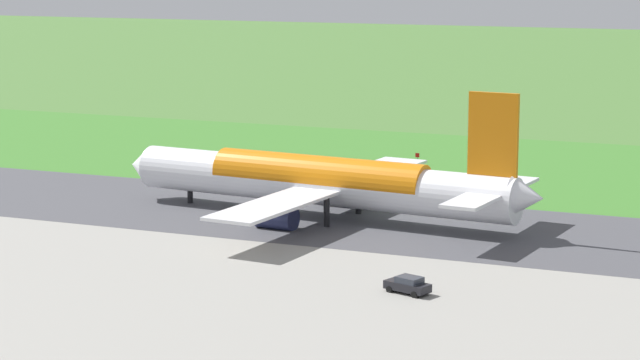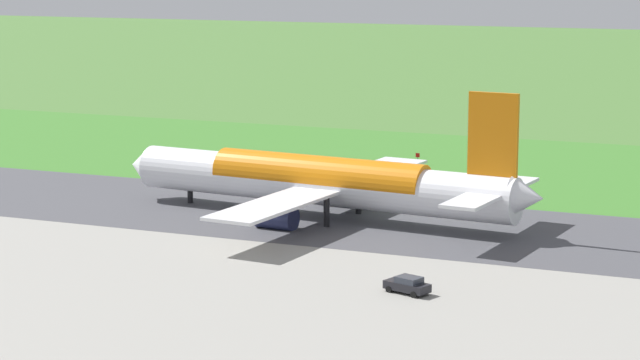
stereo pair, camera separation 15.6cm
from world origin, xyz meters
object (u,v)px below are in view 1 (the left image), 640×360
Objects in this scene: airliner_main at (323,182)px; no_stopping_sign at (417,160)px; traffic_cone_orange at (392,168)px; service_car_followme at (408,285)px.

airliner_main is 22.86× the size of no_stopping_sign.
traffic_cone_orange is (3.78, -34.57, -4.08)m from airliner_main.
no_stopping_sign is at bearing -72.23° from service_car_followme.
no_stopping_sign is 4.31× the size of traffic_cone_orange.
traffic_cone_orange is at bearing -69.13° from service_car_followme.
traffic_cone_orange is (3.22, 1.70, -1.14)m from no_stopping_sign.
airliner_main reaches higher than service_car_followme.
airliner_main is at bearing 96.24° from traffic_cone_orange.
service_car_followme is (-19.82, 27.30, -3.51)m from airliner_main.
traffic_cone_orange is (23.59, -61.87, -0.57)m from service_car_followme.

